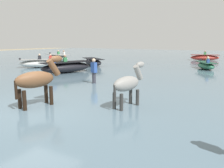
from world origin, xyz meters
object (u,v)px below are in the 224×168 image
object	(u,v)px
boat_mid_channel	(206,65)
person_onlooker_left	(94,73)
boat_near_starboard	(66,67)
boat_distant_east	(40,63)
horse_trailing_bay	(37,81)
boat_far_inshore	(58,58)
horse_lead_grey	(128,85)
boat_near_port	(205,57)
boat_mid_outer	(93,62)

from	to	relation	value
boat_mid_channel	person_onlooker_left	world-z (taller)	person_onlooker_left
boat_near_starboard	boat_mid_channel	distance (m)	11.09
boat_mid_channel	boat_distant_east	distance (m)	13.88
person_onlooker_left	horse_trailing_bay	bearing A→B (deg)	-78.57
boat_far_inshore	boat_near_starboard	distance (m)	9.62
boat_mid_channel	horse_lead_grey	bearing A→B (deg)	-91.59
boat_far_inshore	person_onlooker_left	distance (m)	14.45
boat_near_starboard	person_onlooker_left	bearing A→B (deg)	-30.48
horse_lead_grey	person_onlooker_left	size ratio (longest dim) A/B	1.11
horse_lead_grey	boat_mid_channel	size ratio (longest dim) A/B	0.64
horse_trailing_bay	boat_far_inshore	size ratio (longest dim) A/B	0.51
horse_trailing_bay	boat_near_port	bearing A→B (deg)	86.72
horse_trailing_bay	boat_distant_east	size ratio (longest dim) A/B	0.61
boat_far_inshore	boat_near_port	size ratio (longest dim) A/B	1.15
horse_lead_grey	person_onlooker_left	xyz separation A→B (m)	(-3.63, 3.08, -0.20)
horse_trailing_bay	boat_distant_east	bearing A→B (deg)	138.18
boat_near_starboard	boat_mid_channel	world-z (taller)	boat_near_starboard
boat_mid_outer	person_onlooker_left	distance (m)	9.11
person_onlooker_left	boat_near_starboard	bearing A→B (deg)	149.52
boat_near_starboard	horse_lead_grey	bearing A→B (deg)	-35.32
horse_lead_grey	boat_near_starboard	size ratio (longest dim) A/B	0.45
boat_near_port	boat_mid_channel	bearing A→B (deg)	-79.76
horse_trailing_bay	boat_mid_channel	size ratio (longest dim) A/B	0.72
boat_mid_channel	boat_mid_outer	distance (m)	9.74
boat_near_port	horse_trailing_bay	bearing A→B (deg)	-93.28
horse_trailing_bay	boat_near_starboard	distance (m)	8.80
horse_lead_grey	boat_distant_east	size ratio (longest dim) A/B	0.55
boat_near_starboard	boat_far_inshore	bearing A→B (deg)	138.03
boat_mid_outer	person_onlooker_left	bearing A→B (deg)	-53.67
boat_mid_outer	boat_near_port	bearing A→B (deg)	57.17
horse_trailing_bay	boat_distant_east	xyz separation A→B (m)	(-9.37, 8.38, -0.54)
boat_far_inshore	boat_mid_outer	distance (m)	6.18
boat_distant_east	horse_lead_grey	bearing A→B (deg)	-29.53
boat_mid_outer	boat_distant_east	bearing A→B (deg)	-130.34
horse_lead_grey	boat_mid_channel	distance (m)	13.03
horse_lead_grey	boat_distant_east	world-z (taller)	horse_lead_grey
boat_distant_east	boat_near_starboard	bearing A→B (deg)	-16.82
boat_mid_channel	boat_mid_outer	world-z (taller)	boat_mid_channel
horse_lead_grey	horse_trailing_bay	xyz separation A→B (m)	(-2.69, -1.55, 0.12)
boat_near_starboard	boat_mid_outer	world-z (taller)	boat_near_starboard
horse_trailing_bay	boat_distant_east	world-z (taller)	horse_trailing_bay
horse_lead_grey	boat_mid_outer	distance (m)	13.79
boat_distant_east	boat_near_port	bearing A→B (deg)	55.30
boat_mid_outer	boat_mid_channel	bearing A→B (deg)	15.47
horse_lead_grey	boat_mid_outer	xyz separation A→B (m)	(-9.03, 10.42, -0.44)
boat_far_inshore	boat_mid_outer	bearing A→B (deg)	-14.79
horse_lead_grey	boat_mid_outer	size ratio (longest dim) A/B	0.54
horse_lead_grey	horse_trailing_bay	size ratio (longest dim) A/B	0.90
boat_far_inshore	boat_near_port	distance (m)	17.15
boat_near_starboard	boat_mid_channel	size ratio (longest dim) A/B	1.44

